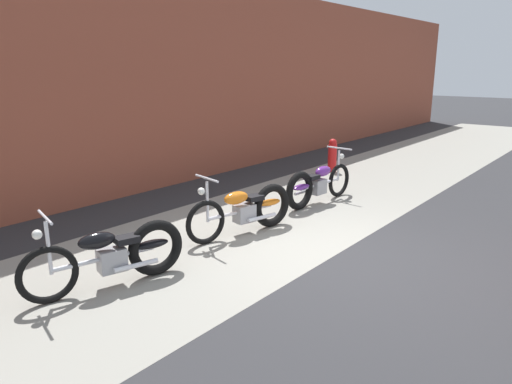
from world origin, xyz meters
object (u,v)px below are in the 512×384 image
(motorcycle_purple, at_px, (315,184))
(fire_hydrant, at_px, (332,155))
(motorcycle_orange, at_px, (248,209))
(motorcycle_black, at_px, (118,254))

(motorcycle_purple, distance_m, fire_hydrant, 3.09)
(motorcycle_orange, xyz_separation_m, motorcycle_purple, (2.07, 0.04, 0.00))
(fire_hydrant, bearing_deg, motorcycle_purple, -156.04)
(motorcycle_black, height_order, motorcycle_purple, same)
(motorcycle_orange, height_order, fire_hydrant, motorcycle_orange)
(motorcycle_orange, relative_size, motorcycle_purple, 0.99)
(motorcycle_black, relative_size, fire_hydrant, 2.34)
(motorcycle_black, xyz_separation_m, motorcycle_orange, (2.44, -0.02, 0.00))
(motorcycle_black, distance_m, motorcycle_purple, 4.52)
(motorcycle_black, xyz_separation_m, motorcycle_purple, (4.52, 0.02, 0.00))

